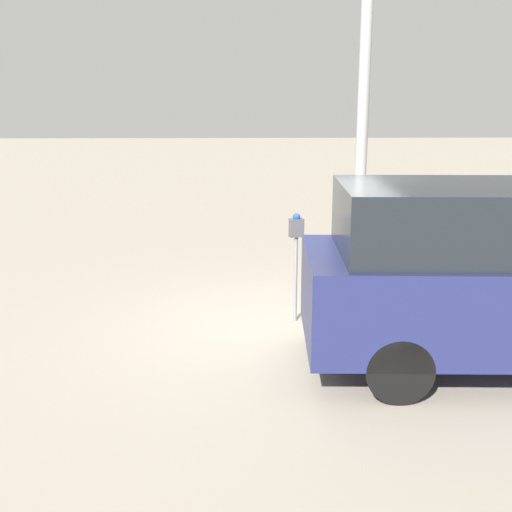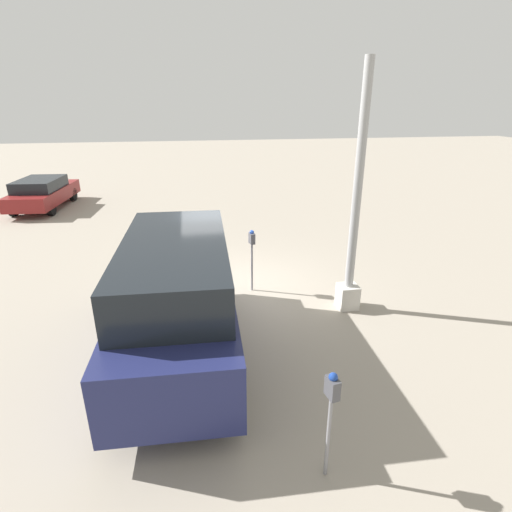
{
  "view_description": "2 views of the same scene",
  "coord_description": "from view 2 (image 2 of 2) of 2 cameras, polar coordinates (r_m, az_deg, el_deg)",
  "views": [
    {
      "loc": [
        -0.72,
        -8.4,
        3.2
      ],
      "look_at": [
        -0.52,
        -0.07,
        1.09
      ],
      "focal_mm": 45.0,
      "sensor_mm": 36.0,
      "label": 1
    },
    {
      "loc": [
        9.01,
        -1.04,
        4.48
      ],
      "look_at": [
        0.46,
        0.41,
        1.07
      ],
      "focal_mm": 28.0,
      "sensor_mm": 36.0,
      "label": 2
    }
  ],
  "objects": [
    {
      "name": "ground_plane",
      "position": [
        10.11,
        -2.76,
        -4.88
      ],
      "size": [
        80.0,
        80.0,
        0.0
      ],
      "primitive_type": "plane",
      "color": "gray"
    },
    {
      "name": "car_distant",
      "position": [
        19.94,
        -28.16,
        8.02
      ],
      "size": [
        4.36,
        2.07,
        1.33
      ],
      "rotation": [
        0.0,
        0.0,
        3.05
      ],
      "color": "maroon",
      "rests_on": "ground"
    },
    {
      "name": "parking_meter_near",
      "position": [
        9.65,
        -0.59,
        1.35
      ],
      "size": [
        0.22,
        0.14,
        1.58
      ],
      "rotation": [
        0.0,
        0.0,
        0.18
      ],
      "color": "gray",
      "rests_on": "ground"
    },
    {
      "name": "parked_van",
      "position": [
        7.32,
        -11.15,
        -5.65
      ],
      "size": [
        5.03,
        2.12,
        2.21
      ],
      "rotation": [
        0.0,
        0.0,
        -0.04
      ],
      "color": "navy",
      "rests_on": "ground"
    },
    {
      "name": "lamp_post",
      "position": [
        8.82,
        13.8,
        3.77
      ],
      "size": [
        0.44,
        0.44,
        5.26
      ],
      "color": "beige",
      "rests_on": "ground"
    },
    {
      "name": "parking_meter_far",
      "position": [
        5.09,
        10.69,
        -19.81
      ],
      "size": [
        0.22,
        0.14,
        1.57
      ],
      "rotation": [
        0.0,
        0.0,
        0.18
      ],
      "color": "gray",
      "rests_on": "ground"
    }
  ]
}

